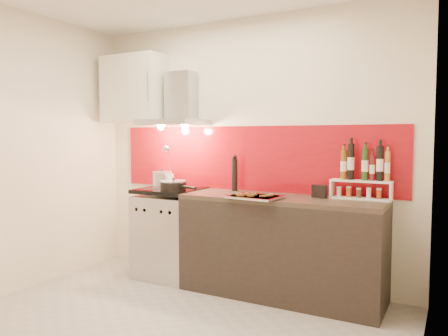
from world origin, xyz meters
The scene contains 16 objects.
floor centered at (0.00, 0.00, 0.00)m, with size 3.40×3.40×0.00m, color #9E9991.
back_wall centered at (0.00, 1.40, 1.30)m, with size 3.40×0.02×2.60m, color silver.
left_wall centered at (-1.70, 0.00, 1.30)m, with size 0.02×2.80×2.60m, color silver.
right_wall centered at (1.70, 0.00, 1.30)m, with size 0.02×2.80×2.60m, color silver.
backsplash centered at (0.05, 1.39, 1.22)m, with size 3.00×0.02×0.64m, color maroon.
range_stove centered at (-0.70, 1.10, 0.44)m, with size 0.60×0.60×0.91m.
counter centered at (0.50, 1.10, 0.45)m, with size 1.80×0.60×0.90m.
range_hood centered at (-0.70, 1.24, 1.74)m, with size 0.62×0.50×0.61m.
upper_cabinet centered at (-1.25, 1.22, 1.95)m, with size 0.70×0.35×0.72m, color silver.
stock_pot centered at (-0.93, 1.27, 0.99)m, with size 0.20×0.20×0.18m.
saute_pan centered at (-0.59, 0.99, 0.96)m, with size 0.48×0.28×0.12m.
utensil_jar centered at (-0.71, 1.09, 1.03)m, with size 0.09×0.14×0.45m.
pepper_mill centered at (-0.06, 1.28, 1.07)m, with size 0.06×0.06×0.36m.
step_shelf centered at (1.17, 1.26, 1.10)m, with size 0.51×0.14×0.47m.
caddy_box centered at (0.82, 1.19, 0.96)m, with size 0.13×0.05×0.11m, color black.
baking_tray centered at (0.34, 0.90, 0.92)m, with size 0.49×0.40×0.03m.
Camera 1 is at (1.87, -2.54, 1.43)m, focal length 35.00 mm.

